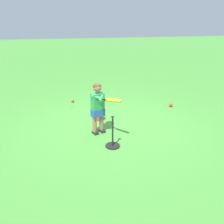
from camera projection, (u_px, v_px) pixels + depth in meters
name	position (u px, v px, depth m)	size (l,w,h in m)	color
ground_plane	(112.00, 126.00, 5.98)	(40.00, 40.00, 0.00)	#479338
child_batter	(99.00, 104.00, 5.39)	(0.69, 0.53, 1.08)	#232328
play_ball_behind_batter	(73.00, 101.00, 7.48)	(0.08, 0.08, 0.08)	red
play_ball_center_lawn	(171.00, 105.00, 7.13)	(0.10, 0.10, 0.10)	red
batting_tee	(113.00, 142.00, 5.03)	(0.28, 0.28, 0.62)	black
toy_bucket	(100.00, 116.00, 6.27)	(0.22, 0.22, 0.19)	red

